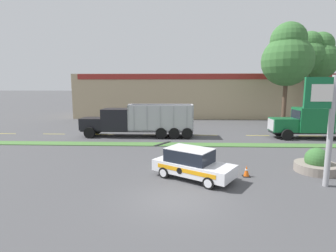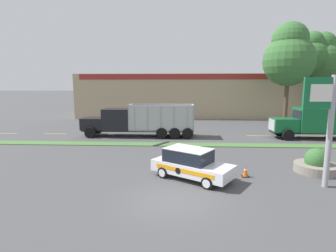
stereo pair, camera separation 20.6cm
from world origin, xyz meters
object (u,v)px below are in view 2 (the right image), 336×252
Objects in this scene: traffic_cone at (246,171)px; dump_truck_lead at (130,122)px; rally_car at (191,163)px; dump_truck_mid at (325,122)px; stone_planter at (316,164)px; store_sign_post at (332,108)px.

dump_truck_lead is at bearing 127.01° from traffic_cone.
dump_truck_lead reaches higher than rally_car.
stone_planter is at bearing -119.62° from dump_truck_mid.
rally_car is 3.18m from traffic_cone.
dump_truck_mid is 2.51× the size of rally_car.
dump_truck_lead is 17.72× the size of traffic_cone.
dump_truck_mid is at bearing 48.01° from traffic_cone.
traffic_cone is at bearing 7.42° from rally_car.
rally_car reaches higher than traffic_cone.
dump_truck_mid is 12.04m from stone_planter.
dump_truck_mid reaches higher than traffic_cone.
dump_truck_lead is 17.07m from stone_planter.
dump_truck_lead is 18.28m from store_sign_post.
traffic_cone is at bearing -52.99° from dump_truck_lead.
stone_planter is at bearing 13.29° from traffic_cone.
stone_planter is 4.51m from traffic_cone.
dump_truck_lead is 19.17m from dump_truck_mid.
traffic_cone is (-10.31, -11.46, -1.29)m from dump_truck_mid.
store_sign_post reaches higher than traffic_cone.
store_sign_post reaches higher than dump_truck_lead.
rally_car is at bearing 172.50° from store_sign_post.
stone_planter is (-5.92, -10.42, -1.12)m from dump_truck_mid.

